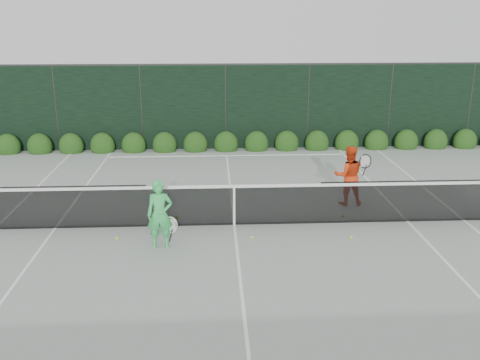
{
  "coord_description": "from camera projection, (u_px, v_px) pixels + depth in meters",
  "views": [
    {
      "loc": [
        -0.46,
        -11.6,
        4.69
      ],
      "look_at": [
        0.15,
        0.3,
        1.0
      ],
      "focal_mm": 40.0,
      "sensor_mm": 36.0,
      "label": 1
    }
  ],
  "objects": [
    {
      "name": "ground",
      "position": [
        234.0,
        225.0,
        12.48
      ],
      "size": [
        80.0,
        80.0,
        0.0
      ],
      "primitive_type": "plane",
      "color": "gray",
      "rests_on": "ground"
    },
    {
      "name": "windscreen_fence",
      "position": [
        240.0,
        203.0,
        9.44
      ],
      "size": [
        32.0,
        21.07,
        3.06
      ],
      "color": "black",
      "rests_on": "ground"
    },
    {
      "name": "tennis_balls",
      "position": [
        249.0,
        229.0,
        12.16
      ],
      "size": [
        5.31,
        1.49,
        0.07
      ],
      "color": "#D7EC34",
      "rests_on": "ground"
    },
    {
      "name": "player_woman",
      "position": [
        160.0,
        214.0,
        11.08
      ],
      "size": [
        0.63,
        0.37,
        1.46
      ],
      "rotation": [
        0.0,
        0.0,
        0.05
      ],
      "color": "#3AC85F",
      "rests_on": "ground"
    },
    {
      "name": "court_lines",
      "position": [
        234.0,
        224.0,
        12.48
      ],
      "size": [
        11.03,
        23.83,
        0.01
      ],
      "color": "white",
      "rests_on": "ground"
    },
    {
      "name": "player_man",
      "position": [
        349.0,
        175.0,
        13.63
      ],
      "size": [
        0.88,
        0.6,
        1.54
      ],
      "rotation": [
        0.0,
        0.0,
        3.11
      ],
      "color": "red",
      "rests_on": "ground"
    },
    {
      "name": "hedge_row",
      "position": [
        226.0,
        144.0,
        19.23
      ],
      "size": [
        31.66,
        0.65,
        0.94
      ],
      "color": "black",
      "rests_on": "ground"
    },
    {
      "name": "tennis_net",
      "position": [
        233.0,
        203.0,
        12.32
      ],
      "size": [
        12.9,
        0.1,
        1.07
      ],
      "color": "black",
      "rests_on": "ground"
    }
  ]
}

